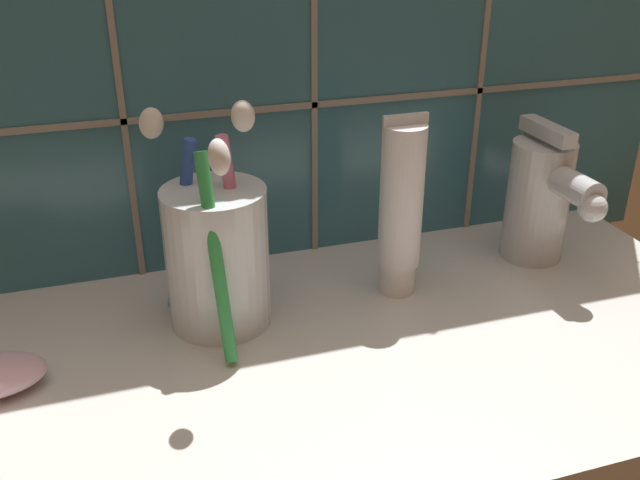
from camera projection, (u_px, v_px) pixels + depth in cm
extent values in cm
cube|color=silver|center=(357.00, 354.00, 51.36)|extent=(60.83, 31.27, 2.00)
cube|color=#336B7F|center=(293.00, 44.00, 56.47)|extent=(70.83, 1.50, 40.12)
cube|color=gray|center=(296.00, 106.00, 57.88)|extent=(70.83, 0.24, 0.50)
cube|color=gray|center=(116.00, 58.00, 51.99)|extent=(0.50, 0.24, 40.12)
cube|color=gray|center=(314.00, 45.00, 56.17)|extent=(0.50, 0.24, 40.12)
cube|color=gray|center=(485.00, 34.00, 60.34)|extent=(0.50, 0.24, 40.12)
cylinder|color=silver|center=(218.00, 257.00, 51.38)|extent=(7.48, 7.48, 10.51)
cylinder|color=pink|center=(237.00, 227.00, 51.07)|extent=(2.59, 1.48, 13.99)
ellipsoid|color=white|center=(243.00, 116.00, 47.94)|extent=(2.19, 1.74, 2.37)
cylinder|color=blue|center=(181.00, 227.00, 51.65)|extent=(3.39, 2.06, 13.53)
ellipsoid|color=white|center=(151.00, 123.00, 48.30)|extent=(2.39, 1.97, 2.46)
cylinder|color=green|center=(216.00, 259.00, 47.10)|extent=(1.43, 5.26, 13.82)
ellipsoid|color=white|center=(220.00, 158.00, 41.58)|extent=(1.53, 2.40, 2.61)
cylinder|color=white|center=(397.00, 276.00, 57.08)|extent=(2.85, 2.85, 2.48)
cylinder|color=white|center=(402.00, 197.00, 54.03)|extent=(3.35, 3.35, 11.31)
cube|color=silver|center=(406.00, 119.00, 51.34)|extent=(3.52, 0.36, 0.80)
cylinder|color=silver|center=(537.00, 201.00, 60.82)|extent=(5.31, 5.31, 10.38)
cylinder|color=silver|center=(567.00, 183.00, 56.72)|extent=(2.58, 6.73, 2.39)
sphere|color=silver|center=(593.00, 208.00, 54.25)|extent=(2.23, 2.23, 2.23)
cube|color=silver|center=(547.00, 131.00, 58.08)|extent=(1.57, 6.04, 1.20)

